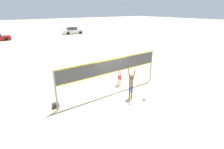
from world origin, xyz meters
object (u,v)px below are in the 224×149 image
at_px(player_blocker, 120,72).
at_px(gear_bag, 56,105).
at_px(volleyball, 144,99).
at_px(player_spiker, 131,83).
at_px(volleyball_net, 112,68).
at_px(parked_car_near, 73,31).

xyz_separation_m(player_blocker, gear_bag, (-5.17, -0.41, -0.91)).
relative_size(volleyball, gear_bag, 0.59).
height_order(volleyball, gear_bag, gear_bag).
bearing_deg(player_spiker, gear_bag, 68.18).
relative_size(player_blocker, volleyball, 9.26).
distance_m(volleyball_net, volleyball, 2.91).
bearing_deg(volleyball_net, player_blocker, 30.61).
distance_m(volleyball_net, parked_car_near, 32.13).
bearing_deg(volleyball, parked_car_near, 73.29).
distance_m(player_spiker, player_blocker, 2.30).
bearing_deg(player_spiker, volleyball, -144.06).
height_order(volleyball_net, parked_car_near, volleyball_net).
bearing_deg(player_spiker, player_blocker, -19.92).
height_order(player_blocker, volleyball, player_blocker).
bearing_deg(volleyball_net, gear_bag, 175.14).
xyz_separation_m(player_blocker, volleyball, (-0.25, -2.90, -0.95)).
xyz_separation_m(player_blocker, parked_car_near, (9.48, 29.53, -0.37)).
bearing_deg(parked_car_near, player_spiker, -100.54).
relative_size(volleyball_net, player_spiker, 3.81).
relative_size(player_blocker, gear_bag, 5.48).
relative_size(player_spiker, parked_car_near, 0.42).
height_order(player_spiker, volleyball, player_spiker).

